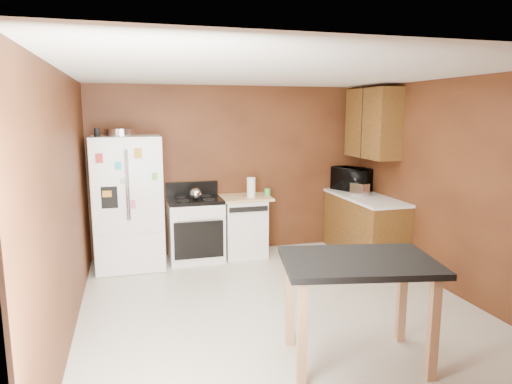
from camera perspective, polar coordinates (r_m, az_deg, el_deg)
name	(u,v)px	position (r m, az deg, el deg)	size (l,w,h in m)	color
floor	(280,308)	(5.15, 2.96, -14.26)	(4.50, 4.50, 0.00)	beige
ceiling	(282,72)	(4.71, 3.23, 14.69)	(4.50, 4.50, 0.00)	white
wall_back	(233,170)	(6.92, -2.85, 2.79)	(4.20, 4.20, 0.00)	#592F17
wall_front	(404,263)	(2.80, 18.06, -8.40)	(4.20, 4.20, 0.00)	#592F17
wall_left	(65,206)	(4.57, -22.75, -1.66)	(4.50, 4.50, 0.00)	#592F17
wall_right	(451,187)	(5.79, 23.22, 0.60)	(4.50, 4.50, 0.00)	#592F17
roasting_pan	(120,132)	(6.32, -16.63, 7.17)	(0.39, 0.39, 0.10)	silver
pen_cup	(97,132)	(6.21, -19.25, 7.05)	(0.07, 0.07, 0.11)	black
kettle	(196,194)	(6.42, -7.55, -0.25)	(0.17, 0.17, 0.17)	silver
paper_towel	(251,187)	(6.61, -0.62, 0.58)	(0.12, 0.12, 0.29)	white
green_canister	(267,192)	(6.81, 1.43, 0.04)	(0.09, 0.09, 0.10)	green
toaster	(360,189)	(6.88, 12.84, 0.33)	(0.15, 0.25, 0.18)	silver
microwave	(351,180)	(7.30, 11.82, 1.48)	(0.59, 0.40, 0.33)	black
refrigerator	(128,203)	(6.43, -15.65, -1.28)	(0.90, 0.80, 1.80)	white
gas_range	(195,228)	(6.64, -7.58, -4.52)	(0.76, 0.68, 1.10)	white
dishwasher	(244,225)	(6.80, -1.57, -4.18)	(0.78, 0.63, 0.89)	white
right_cabinets	(367,195)	(6.91, 13.68, -0.37)	(0.63, 1.58, 2.45)	brown
island	(358,275)	(3.95, 12.65, -10.09)	(1.39, 1.06, 0.91)	black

